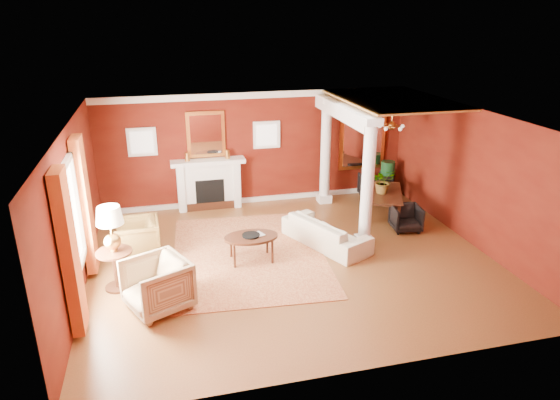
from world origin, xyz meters
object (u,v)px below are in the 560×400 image
object	(u,v)px
armchair_leopard	(137,237)
sofa	(326,227)
coffee_table	(251,238)
side_table	(112,234)
dining_table	(383,197)
armchair_stripe	(157,283)

from	to	relation	value
armchair_leopard	sofa	bearing A→B (deg)	82.18
coffee_table	side_table	bearing A→B (deg)	-169.74
sofa	coffee_table	distance (m)	1.75
armchair_leopard	side_table	bearing A→B (deg)	-17.81
armchair_leopard	dining_table	world-z (taller)	dining_table
side_table	dining_table	distance (m)	6.59
coffee_table	side_table	distance (m)	2.69
sofa	coffee_table	bearing A→B (deg)	76.76
sofa	armchair_leopard	xyz separation A→B (m)	(-3.94, 0.42, 0.03)
armchair_leopard	armchair_stripe	distance (m)	2.14
side_table	dining_table	world-z (taller)	side_table
armchair_leopard	coffee_table	bearing A→B (deg)	69.20
armchair_leopard	side_table	size ratio (longest dim) A/B	0.55
armchair_stripe	dining_table	distance (m)	6.25
armchair_leopard	side_table	xyz separation A→B (m)	(-0.36, -1.24, 0.65)
armchair_stripe	sofa	bearing A→B (deg)	90.36
dining_table	armchair_stripe	bearing A→B (deg)	142.14
sofa	armchair_stripe	bearing A→B (deg)	90.47
armchair_stripe	coffee_table	world-z (taller)	armchair_stripe
sofa	coffee_table	size ratio (longest dim) A/B	1.90
coffee_table	dining_table	bearing A→B (deg)	24.35
armchair_leopard	armchair_stripe	world-z (taller)	armchair_stripe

